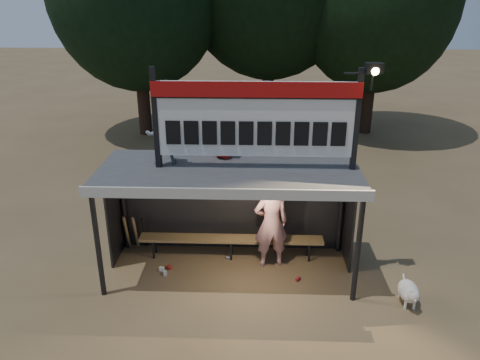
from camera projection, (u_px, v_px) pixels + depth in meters
name	position (u px, v px, depth m)	size (l,w,h in m)	color
ground	(230.00, 270.00, 9.84)	(80.00, 80.00, 0.00)	brown
player	(271.00, 223.00, 9.70)	(0.72, 0.47, 1.98)	silver
child_a	(161.00, 134.00, 8.96)	(0.57, 0.45, 1.18)	slate
child_b	(223.00, 134.00, 9.31)	(0.48, 0.31, 0.99)	#AE1E1A
dugout_shelter	(230.00, 185.00, 9.37)	(5.10, 2.08, 2.32)	#3A3A3C
scoreboard_assembly	(259.00, 117.00, 8.56)	(4.10, 0.27, 1.99)	black
bench	(231.00, 240.00, 10.18)	(4.00, 0.35, 0.48)	olive
dog	(409.00, 292.00, 8.68)	(0.36, 0.81, 0.49)	white
bats	(136.00, 232.00, 10.51)	(0.48, 0.32, 0.84)	olive
litter	(203.00, 269.00, 9.82)	(2.96, 0.88, 0.08)	#A61E1C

